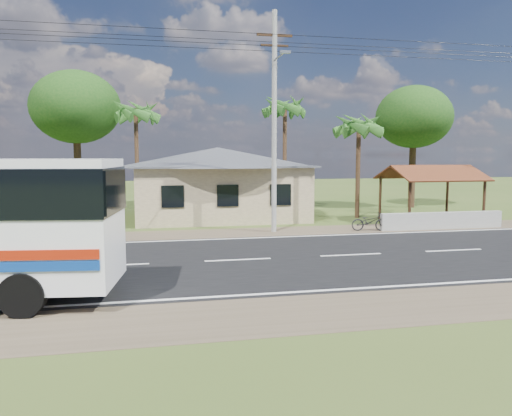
% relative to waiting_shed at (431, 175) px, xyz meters
% --- Properties ---
extents(ground, '(120.00, 120.00, 0.00)m').
position_rel_waiting_shed_xyz_m(ground, '(-13.00, -8.50, -2.73)').
color(ground, '#374D1B').
rests_on(ground, ground).
extents(road, '(120.00, 16.00, 0.03)m').
position_rel_waiting_shed_xyz_m(road, '(-13.00, -8.50, -2.72)').
color(road, black).
rests_on(road, ground).
extents(house, '(12.40, 10.00, 5.00)m').
position_rel_waiting_shed_xyz_m(house, '(-12.00, 4.50, -0.09)').
color(house, '#C7B284').
rests_on(house, ground).
extents(waiting_shed, '(5.20, 4.48, 3.35)m').
position_rel_waiting_shed_xyz_m(waiting_shed, '(0.00, 0.00, 0.00)').
color(waiting_shed, '#322212').
rests_on(waiting_shed, ground).
extents(concrete_barrier, '(7.00, 0.30, 0.90)m').
position_rel_waiting_shed_xyz_m(concrete_barrier, '(-1.00, -2.90, -2.28)').
color(concrete_barrier, '#9E9E99').
rests_on(concrete_barrier, ground).
extents(utility_poles, '(32.80, 2.22, 11.00)m').
position_rel_waiting_shed_xyz_m(utility_poles, '(-10.33, -2.01, 3.04)').
color(utility_poles, '#9E9E99').
rests_on(utility_poles, ground).
extents(palm_near, '(2.80, 2.80, 6.70)m').
position_rel_waiting_shed_xyz_m(palm_near, '(-3.50, 2.50, 2.98)').
color(palm_near, '#47301E').
rests_on(palm_near, ground).
extents(palm_mid, '(2.80, 2.80, 8.20)m').
position_rel_waiting_shed_xyz_m(palm_mid, '(-7.00, 7.00, 4.43)').
color(palm_mid, '#47301E').
rests_on(palm_mid, ground).
extents(palm_far, '(2.80, 2.80, 7.70)m').
position_rel_waiting_shed_xyz_m(palm_far, '(-17.00, 7.50, 3.95)').
color(palm_far, '#47301E').
rests_on(palm_far, ground).
extents(tree_behind_house, '(6.00, 6.00, 9.61)m').
position_rel_waiting_shed_xyz_m(tree_behind_house, '(-21.00, 9.50, 4.39)').
color(tree_behind_house, '#47301E').
rests_on(tree_behind_house, ground).
extents(tree_behind_shed, '(5.60, 5.60, 9.02)m').
position_rel_waiting_shed_xyz_m(tree_behind_shed, '(3.00, 7.50, 3.95)').
color(tree_behind_shed, '#47301E').
rests_on(tree_behind_shed, ground).
extents(motorcycle, '(1.95, 1.01, 0.97)m').
position_rel_waiting_shed_xyz_m(motorcycle, '(-5.08, -2.75, -2.24)').
color(motorcycle, black).
rests_on(motorcycle, ground).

